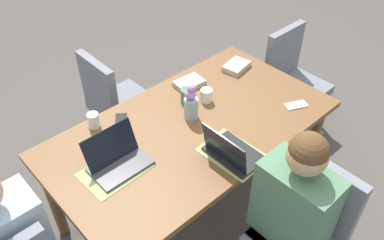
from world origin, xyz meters
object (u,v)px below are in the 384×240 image
(laptop_head_left_left_mid, at_px, (117,160))
(book_blue_cover, at_px, (236,66))
(chair_far_right_near, at_px, (115,100))
(laptop_near_left_near, at_px, (231,152))
(coffee_mug_near_left, at_px, (94,120))
(person_near_left_near, at_px, (289,224))
(chair_near_left_near, at_px, (305,226))
(chair_head_right_left_far, at_px, (292,76))
(coffee_mug_near_right, at_px, (187,96))
(phone_black, at_px, (121,121))
(dining_table, at_px, (192,136))
(book_red_cover, at_px, (189,83))
(phone_silver, at_px, (296,105))
(coffee_mug_centre_left, at_px, (206,95))
(flower_vase, at_px, (191,103))

(laptop_head_left_left_mid, relative_size, book_blue_cover, 1.60)
(chair_far_right_near, distance_m, laptop_near_left_near, 1.25)
(coffee_mug_near_left, bearing_deg, person_near_left_near, -68.79)
(chair_near_left_near, relative_size, laptop_head_left_left_mid, 2.81)
(chair_head_right_left_far, distance_m, coffee_mug_near_right, 1.16)
(coffee_mug_near_right, bearing_deg, person_near_left_near, -97.37)
(phone_black, bearing_deg, coffee_mug_near_left, 99.25)
(laptop_head_left_left_mid, bearing_deg, dining_table, -4.25)
(chair_near_left_near, distance_m, chair_head_right_left_far, 1.50)
(chair_near_left_near, bearing_deg, chair_head_right_left_far, 39.17)
(book_blue_cover, bearing_deg, book_red_cover, 158.05)
(chair_head_right_left_far, distance_m, phone_silver, 0.78)
(laptop_head_left_left_mid, height_order, coffee_mug_near_left, laptop_head_left_left_mid)
(dining_table, height_order, coffee_mug_centre_left, coffee_mug_centre_left)
(book_red_cover, bearing_deg, chair_head_right_left_far, -8.13)
(chair_near_left_near, bearing_deg, person_near_left_near, 141.24)
(coffee_mug_near_left, relative_size, book_red_cover, 0.49)
(flower_vase, height_order, book_red_cover, flower_vase)
(chair_near_left_near, bearing_deg, phone_silver, 42.88)
(coffee_mug_near_right, distance_m, phone_black, 0.46)
(phone_silver, bearing_deg, book_blue_cover, -68.52)
(flower_vase, xyz_separation_m, book_blue_cover, (0.63, 0.18, -0.09))
(coffee_mug_centre_left, relative_size, phone_black, 0.61)
(laptop_head_left_left_mid, bearing_deg, laptop_near_left_near, -37.69)
(chair_far_right_near, relative_size, coffee_mug_centre_left, 9.81)
(chair_head_right_left_far, relative_size, book_red_cover, 4.50)
(flower_vase, relative_size, coffee_mug_near_left, 2.57)
(dining_table, relative_size, flower_vase, 7.21)
(chair_far_right_near, xyz_separation_m, coffee_mug_near_left, (-0.41, -0.45, 0.31))
(dining_table, distance_m, book_blue_cover, 0.74)
(book_red_cover, distance_m, phone_black, 0.58)
(phone_silver, bearing_deg, coffee_mug_centre_left, -22.42)
(laptop_head_left_left_mid, relative_size, coffee_mug_near_left, 3.27)
(chair_near_left_near, xyz_separation_m, phone_silver, (0.56, 0.52, 0.26))
(laptop_near_left_near, relative_size, coffee_mug_near_left, 3.27)
(flower_vase, distance_m, coffee_mug_near_left, 0.61)
(coffee_mug_near_right, xyz_separation_m, phone_black, (-0.44, 0.14, -0.05))
(person_near_left_near, bearing_deg, book_red_cover, 76.38)
(laptop_near_left_near, distance_m, book_blue_cover, 0.93)
(chair_far_right_near, relative_size, laptop_near_left_near, 2.81)
(chair_head_right_left_far, height_order, laptop_near_left_near, laptop_near_left_near)
(laptop_near_left_near, xyz_separation_m, laptop_head_left_left_mid, (-0.51, 0.39, -0.00))
(chair_head_right_left_far, distance_m, chair_far_right_near, 1.49)
(coffee_mug_near_right, xyz_separation_m, book_red_cover, (0.14, 0.13, -0.04))
(laptop_head_left_left_mid, height_order, phone_silver, laptop_head_left_left_mid)
(chair_near_left_near, bearing_deg, coffee_mug_centre_left, 80.71)
(chair_far_right_near, xyz_separation_m, laptop_near_left_near, (0.01, -1.21, 0.30))
(chair_near_left_near, height_order, chair_head_right_left_far, same)
(coffee_mug_near_left, distance_m, book_red_cover, 0.73)
(chair_near_left_near, bearing_deg, flower_vase, 92.15)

